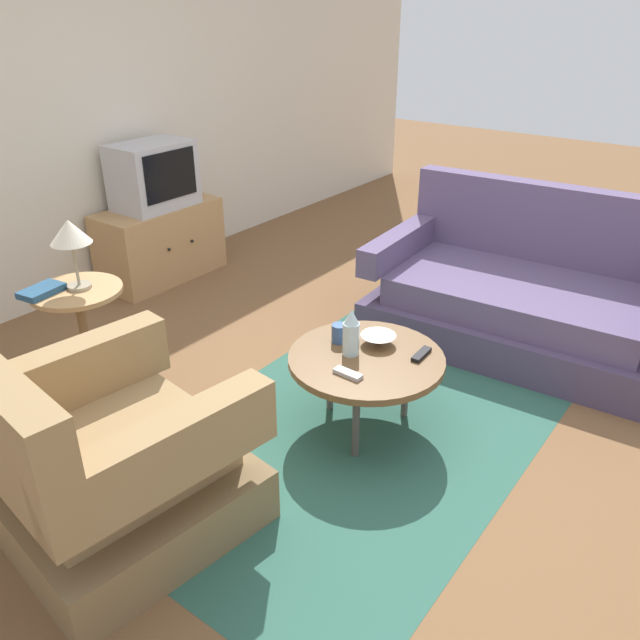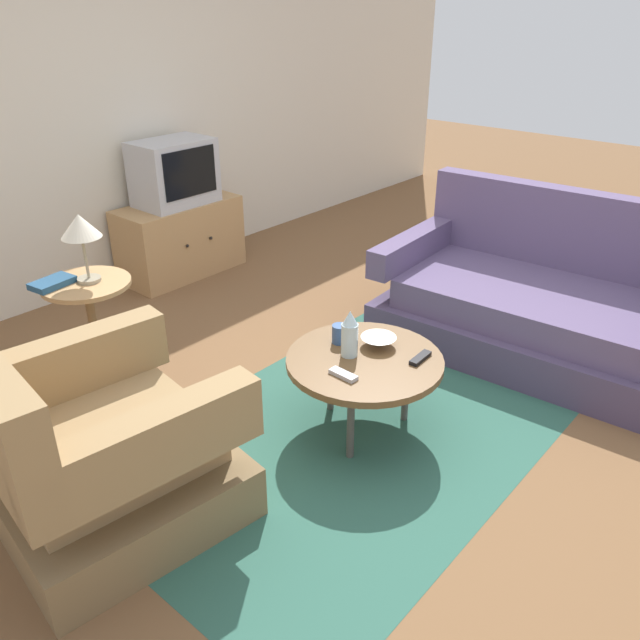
# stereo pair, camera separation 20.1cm
# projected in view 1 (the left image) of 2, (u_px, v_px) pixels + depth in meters

# --- Properties ---
(ground_plane) EXTENTS (16.00, 16.00, 0.00)m
(ground_plane) POSITION_uv_depth(u_px,v_px,m) (362.00, 408.00, 3.41)
(ground_plane) COLOR brown
(back_wall) EXTENTS (9.00, 0.12, 2.70)m
(back_wall) POSITION_uv_depth(u_px,v_px,m) (40.00, 102.00, 4.16)
(back_wall) COLOR beige
(back_wall) RESTS_ON ground
(area_rug) EXTENTS (2.60, 1.58, 0.00)m
(area_rug) POSITION_uv_depth(u_px,v_px,m) (364.00, 426.00, 3.27)
(area_rug) COLOR #2D5B4C
(area_rug) RESTS_ON ground
(armchair) EXTENTS (1.01, 0.99, 0.90)m
(armchair) POSITION_uv_depth(u_px,v_px,m) (107.00, 466.00, 2.51)
(armchair) COLOR brown
(armchair) RESTS_ON ground
(couch) EXTENTS (1.11, 1.83, 0.92)m
(couch) POSITION_uv_depth(u_px,v_px,m) (522.00, 298.00, 3.98)
(couch) COLOR #4B3E5C
(couch) RESTS_ON ground
(coffee_table) EXTENTS (0.76, 0.76, 0.41)m
(coffee_table) POSITION_uv_depth(u_px,v_px,m) (366.00, 362.00, 3.10)
(coffee_table) COLOR brown
(coffee_table) RESTS_ON ground
(side_table) EXTENTS (0.47, 0.47, 0.61)m
(side_table) POSITION_uv_depth(u_px,v_px,m) (82.00, 319.00, 3.39)
(side_table) COLOR tan
(side_table) RESTS_ON ground
(tv_stand) EXTENTS (0.95, 0.46, 0.57)m
(tv_stand) POSITION_uv_depth(u_px,v_px,m) (161.00, 242.00, 4.89)
(tv_stand) COLOR tan
(tv_stand) RESTS_ON ground
(television) EXTENTS (0.57, 0.39, 0.47)m
(television) POSITION_uv_depth(u_px,v_px,m) (153.00, 175.00, 4.65)
(television) COLOR #B7B7BC
(television) RESTS_ON tv_stand
(table_lamp) EXTENTS (0.21, 0.21, 0.37)m
(table_lamp) POSITION_uv_depth(u_px,v_px,m) (70.00, 235.00, 3.19)
(table_lamp) COLOR #9E937A
(table_lamp) RESTS_ON side_table
(vase) EXTENTS (0.08, 0.08, 0.24)m
(vase) POSITION_uv_depth(u_px,v_px,m) (351.00, 333.00, 3.05)
(vase) COLOR silver
(vase) RESTS_ON coffee_table
(mug) EXTENTS (0.13, 0.08, 0.10)m
(mug) POSITION_uv_depth(u_px,v_px,m) (340.00, 333.00, 3.19)
(mug) COLOR #335184
(mug) RESTS_ON coffee_table
(bowl) EXTENTS (0.18, 0.18, 0.05)m
(bowl) POSITION_uv_depth(u_px,v_px,m) (378.00, 339.00, 3.18)
(bowl) COLOR silver
(bowl) RESTS_ON coffee_table
(tv_remote_dark) EXTENTS (0.15, 0.05, 0.02)m
(tv_remote_dark) POSITION_uv_depth(u_px,v_px,m) (421.00, 354.00, 3.08)
(tv_remote_dark) COLOR black
(tv_remote_dark) RESTS_ON coffee_table
(tv_remote_silver) EXTENTS (0.05, 0.14, 0.02)m
(tv_remote_silver) POSITION_uv_depth(u_px,v_px,m) (348.00, 374.00, 2.92)
(tv_remote_silver) COLOR #B2B2B7
(tv_remote_silver) RESTS_ON coffee_table
(book) EXTENTS (0.23, 0.16, 0.03)m
(book) POSITION_uv_depth(u_px,v_px,m) (42.00, 291.00, 3.25)
(book) COLOR navy
(book) RESTS_ON side_table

